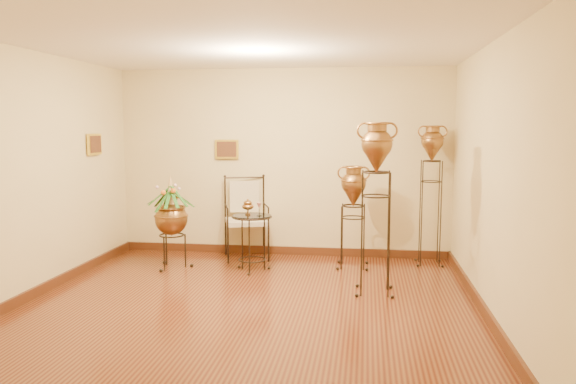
# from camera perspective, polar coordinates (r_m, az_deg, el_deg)

# --- Properties ---
(ground) EXTENTS (5.00, 5.00, 0.00)m
(ground) POSITION_cam_1_polar(r_m,az_deg,el_deg) (6.28, -3.98, -11.37)
(ground) COLOR brown
(ground) RESTS_ON ground
(room_shell) EXTENTS (5.02, 5.02, 2.81)m
(room_shell) POSITION_cam_1_polar(r_m,az_deg,el_deg) (5.98, -4.16, 4.63)
(room_shell) COLOR beige
(room_shell) RESTS_ON ground
(amphora_tall) EXTENTS (0.42, 0.42, 1.98)m
(amphora_tall) POSITION_cam_1_polar(r_m,az_deg,el_deg) (8.09, 14.30, -0.14)
(amphora_tall) COLOR black
(amphora_tall) RESTS_ON ground
(amphora_mid) EXTENTS (0.51, 0.51, 2.02)m
(amphora_mid) POSITION_cam_1_polar(r_m,az_deg,el_deg) (6.56, 8.90, -1.49)
(amphora_mid) COLOR black
(amphora_mid) RESTS_ON ground
(amphora_short) EXTENTS (0.51, 0.51, 1.43)m
(amphora_short) POSITION_cam_1_polar(r_m,az_deg,el_deg) (7.78, 6.63, -2.46)
(amphora_short) COLOR black
(amphora_short) RESTS_ON ground
(planter_urn) EXTENTS (0.90, 0.90, 1.32)m
(planter_urn) POSITION_cam_1_polar(r_m,az_deg,el_deg) (7.86, -11.79, -2.28)
(planter_urn) COLOR black
(planter_urn) RESTS_ON ground
(armchair) EXTENTS (0.83, 0.80, 1.20)m
(armchair) POSITION_cam_1_polar(r_m,az_deg,el_deg) (8.29, -4.25, -2.66)
(armchair) COLOR black
(armchair) RESTS_ON ground
(side_table) EXTENTS (0.67, 0.67, 0.96)m
(side_table) POSITION_cam_1_polar(r_m,az_deg,el_deg) (7.59, -3.68, -5.09)
(side_table) COLOR black
(side_table) RESTS_ON ground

